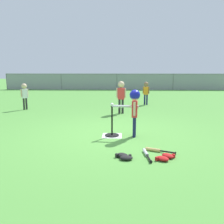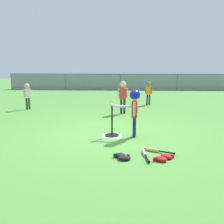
# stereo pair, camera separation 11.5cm
# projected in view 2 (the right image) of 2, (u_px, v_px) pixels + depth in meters

# --- Properties ---
(ground_plane) EXTENTS (60.00, 60.00, 0.00)m
(ground_plane) POSITION_uv_depth(u_px,v_px,m) (111.00, 134.00, 5.60)
(ground_plane) COLOR #51933D
(home_plate) EXTENTS (0.44, 0.44, 0.01)m
(home_plate) POSITION_uv_depth(u_px,v_px,m) (112.00, 136.00, 5.45)
(home_plate) COLOR white
(home_plate) RESTS_ON ground_plane
(batting_tee) EXTENTS (0.32, 0.32, 0.68)m
(batting_tee) POSITION_uv_depth(u_px,v_px,m) (112.00, 131.00, 5.43)
(batting_tee) COLOR black
(batting_tee) RESTS_ON ground_plane
(baseball_on_tee) EXTENTS (0.07, 0.07, 0.07)m
(baseball_on_tee) POSITION_uv_depth(u_px,v_px,m) (112.00, 105.00, 5.32)
(baseball_on_tee) COLOR white
(baseball_on_tee) RESTS_ON batting_tee
(batter_child) EXTENTS (0.63, 0.30, 1.06)m
(batter_child) POSITION_uv_depth(u_px,v_px,m) (134.00, 104.00, 5.24)
(batter_child) COLOR #191E4C
(batter_child) RESTS_ON ground_plane
(fielder_near_right) EXTENTS (0.22, 0.22, 0.97)m
(fielder_near_right) POSITION_uv_depth(u_px,v_px,m) (27.00, 93.00, 8.88)
(fielder_near_right) COLOR #262626
(fielder_near_right) RESTS_ON ground_plane
(fielder_deep_center) EXTENTS (0.32, 0.22, 1.09)m
(fielder_deep_center) POSITION_uv_depth(u_px,v_px,m) (123.00, 93.00, 8.02)
(fielder_deep_center) COLOR #262626
(fielder_deep_center) RESTS_ON ground_plane
(fielder_deep_left) EXTENTS (0.28, 0.19, 0.96)m
(fielder_deep_left) POSITION_uv_depth(u_px,v_px,m) (149.00, 90.00, 9.95)
(fielder_deep_left) COLOR #191E4C
(fielder_deep_left) RESTS_ON ground_plane
(spare_bat_silver) EXTENTS (0.11, 0.59, 0.06)m
(spare_bat_silver) POSITION_uv_depth(u_px,v_px,m) (145.00, 154.00, 4.21)
(spare_bat_silver) COLOR silver
(spare_bat_silver) RESTS_ON ground_plane
(spare_bat_wood) EXTENTS (0.54, 0.28, 0.06)m
(spare_bat_wood) POSITION_uv_depth(u_px,v_px,m) (155.00, 150.00, 4.39)
(spare_bat_wood) COLOR #DBB266
(spare_bat_wood) RESTS_ON ground_plane
(glove_by_plate) EXTENTS (0.22, 0.17, 0.07)m
(glove_by_plate) POSITION_uv_depth(u_px,v_px,m) (125.00, 158.00, 4.01)
(glove_by_plate) COLOR black
(glove_by_plate) RESTS_ON ground_plane
(glove_near_bats) EXTENTS (0.27, 0.26, 0.07)m
(glove_near_bats) POSITION_uv_depth(u_px,v_px,m) (160.00, 159.00, 3.96)
(glove_near_bats) COLOR #B21919
(glove_near_bats) RESTS_ON ground_plane
(glove_tossed_aside) EXTENTS (0.27, 0.27, 0.07)m
(glove_tossed_aside) POSITION_uv_depth(u_px,v_px,m) (167.00, 156.00, 4.08)
(glove_tossed_aside) COLOR #B21919
(glove_tossed_aside) RESTS_ON ground_plane
(glove_outfield_drop) EXTENTS (0.27, 0.27, 0.07)m
(glove_outfield_drop) POSITION_uv_depth(u_px,v_px,m) (121.00, 155.00, 4.12)
(glove_outfield_drop) COLOR black
(glove_outfield_drop) RESTS_ON ground_plane
(outfield_fence) EXTENTS (16.06, 0.06, 1.15)m
(outfield_fence) POSITION_uv_depth(u_px,v_px,m) (120.00, 81.00, 17.10)
(outfield_fence) COLOR slate
(outfield_fence) RESTS_ON ground_plane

